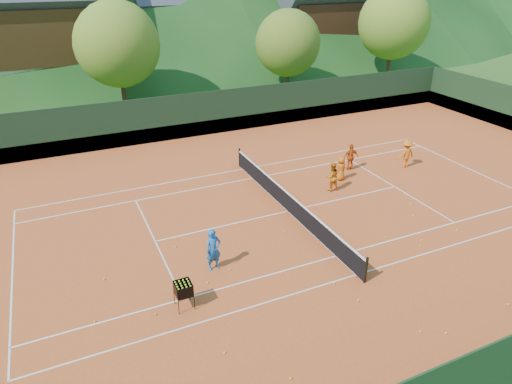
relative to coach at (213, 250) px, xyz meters
name	(u,v)px	position (x,y,z in m)	size (l,w,h in m)	color
ground	(288,211)	(4.77, 2.86, -0.88)	(400.00, 400.00, 0.00)	#2B4E18
clay_court	(288,211)	(4.77, 2.86, -0.87)	(40.00, 24.00, 0.02)	#B8491D
coach	(213,250)	(0.00, 0.00, 0.00)	(0.63, 0.41, 1.73)	#1B5FB3
student_a	(332,177)	(7.87, 3.94, -0.09)	(0.75, 0.59, 1.55)	orange
student_b	(351,157)	(10.32, 5.76, -0.09)	(0.90, 0.38, 1.54)	#CB4F12
student_c	(341,169)	(9.04, 4.82, -0.20)	(0.65, 0.42, 1.32)	orange
student_d	(406,154)	(13.42, 4.74, -0.05)	(1.05, 0.60, 1.63)	orange
tennis_ball_0	(421,332)	(4.83, -5.98, -0.83)	(0.07, 0.07, 0.07)	#C1F028
tennis_ball_1	(508,304)	(8.51, -6.22, -0.83)	(0.07, 0.07, 0.07)	#C1F028
tennis_ball_2	(104,279)	(-3.98, 1.04, -0.83)	(0.07, 0.07, 0.07)	#C1F028
tennis_ball_3	(413,216)	(9.87, -0.01, -0.83)	(0.07, 0.07, 0.07)	#C1F028
tennis_ball_4	(208,283)	(-0.54, -0.77, -0.83)	(0.07, 0.07, 0.07)	#C1F028
tennis_ball_5	(156,314)	(-2.68, -1.65, -0.83)	(0.07, 0.07, 0.07)	#C1F028
tennis_ball_6	(291,378)	(0.18, -5.87, -0.83)	(0.07, 0.07, 0.07)	#C1F028
tennis_ball_7	(446,333)	(5.53, -6.37, -0.83)	(0.07, 0.07, 0.07)	#C1F028
tennis_ball_8	(421,240)	(8.70, -1.82, -0.83)	(0.07, 0.07, 0.07)	#C1F028
tennis_ball_9	(285,231)	(3.74, 1.24, -0.83)	(0.07, 0.07, 0.07)	#C1F028
tennis_ball_10	(411,204)	(10.54, 0.95, -0.83)	(0.07, 0.07, 0.07)	#C1F028
tennis_ball_11	(175,247)	(-0.99, 2.03, -0.83)	(0.07, 0.07, 0.07)	#C1F028
tennis_ball_12	(229,270)	(0.49, -0.36, -0.83)	(0.07, 0.07, 0.07)	#C1F028
tennis_ball_13	(225,353)	(-1.19, -4.20, -0.83)	(0.07, 0.07, 0.07)	#C1F028
tennis_ball_14	(386,237)	(7.49, -0.98, -0.83)	(0.07, 0.07, 0.07)	#C1F028
tennis_ball_16	(420,246)	(8.35, -2.12, -0.83)	(0.07, 0.07, 0.07)	#C1F028
tennis_ball_17	(95,321)	(-4.59, -1.17, -0.83)	(0.07, 0.07, 0.07)	#C1F028
tennis_ball_18	(334,283)	(3.71, -2.73, -0.83)	(0.07, 0.07, 0.07)	#C1F028
tennis_ball_20	(359,300)	(3.94, -3.90, -0.83)	(0.07, 0.07, 0.07)	#C1F028
tennis_ball_21	(457,230)	(10.69, -1.82, -0.83)	(0.07, 0.07, 0.07)	#C1F028
court_lines	(288,211)	(4.77, 2.86, -0.86)	(23.83, 11.03, 0.00)	white
tennis_net	(288,202)	(4.77, 2.86, -0.36)	(0.10, 12.07, 1.10)	black
perimeter_fence	(289,188)	(4.77, 2.86, 0.38)	(40.40, 24.24, 3.00)	black
ball_hopper	(183,289)	(-1.67, -1.66, -0.12)	(0.57, 0.57, 1.00)	black
chalet_left	(28,27)	(-5.23, 32.86, 4.76)	(13.80, 9.93, 12.92)	beige
chalet_mid	(190,22)	(10.77, 36.86, 4.11)	(12.65, 8.82, 11.45)	beige
chalet_right	(320,17)	(24.77, 32.86, 4.37)	(11.50, 8.82, 11.91)	beige
tree_b	(117,44)	(0.77, 22.86, 4.31)	(6.40, 6.40, 8.40)	#3C2718
tree_c	(288,43)	(14.77, 21.86, 3.66)	(5.60, 5.60, 7.35)	#412B1A
tree_d	(394,23)	(26.77, 22.86, 4.64)	(6.80, 6.80, 8.93)	#412B1A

